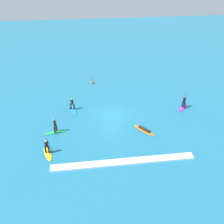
{
  "coord_description": "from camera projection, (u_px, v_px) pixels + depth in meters",
  "views": [
    {
      "loc": [
        -3.66,
        -27.67,
        17.64
      ],
      "look_at": [
        0.0,
        0.0,
        0.5
      ],
      "focal_mm": 40.85,
      "sensor_mm": 36.0,
      "label": 1
    }
  ],
  "objects": [
    {
      "name": "ground_plane",
      "position": [
        112.0,
        115.0,
        33.01
      ],
      "size": [
        120.0,
        120.0,
        0.0
      ],
      "primitive_type": "plane",
      "color": "teal",
      "rests_on": "ground"
    },
    {
      "name": "surfer_on_green_board",
      "position": [
        56.0,
        129.0,
        29.57
      ],
      "size": [
        2.83,
        1.15,
        1.91
      ],
      "rotation": [
        0.0,
        0.0,
        3.34
      ],
      "color": "#23B266",
      "rests_on": "ground_plane"
    },
    {
      "name": "surfer_on_yellow_board",
      "position": [
        47.0,
        150.0,
        26.42
      ],
      "size": [
        1.38,
        2.82,
        2.16
      ],
      "rotation": [
        0.0,
        0.0,
        4.98
      ],
      "color": "yellow",
      "rests_on": "ground_plane"
    },
    {
      "name": "surfer_on_blue_board",
      "position": [
        73.0,
        107.0,
        34.02
      ],
      "size": [
        1.31,
        3.3,
        2.04
      ],
      "rotation": [
        0.0,
        0.0,
        1.77
      ],
      "color": "#1E8CD1",
      "rests_on": "ground_plane"
    },
    {
      "name": "surfer_on_purple_board",
      "position": [
        183.0,
        105.0,
        34.44
      ],
      "size": [
        2.15,
        2.36,
        2.14
      ],
      "rotation": [
        0.0,
        0.0,
        4.0
      ],
      "color": "purple",
      "rests_on": "ground_plane"
    },
    {
      "name": "surfer_on_orange_board",
      "position": [
        144.0,
        130.0,
        30.05
      ],
      "size": [
        2.34,
        2.76,
        0.42
      ],
      "rotation": [
        0.0,
        0.0,
        2.23
      ],
      "color": "orange",
      "rests_on": "ground_plane"
    },
    {
      "name": "marker_buoy",
      "position": [
        92.0,
        82.0,
        41.2
      ],
      "size": [
        0.45,
        0.45,
        1.06
      ],
      "color": "#E55119",
      "rests_on": "ground_plane"
    },
    {
      "name": "wave_crest",
      "position": [
        124.0,
        162.0,
        25.42
      ],
      "size": [
        14.43,
        0.9,
        0.18
      ],
      "primitive_type": "cube",
      "color": "white",
      "rests_on": "ground_plane"
    }
  ]
}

